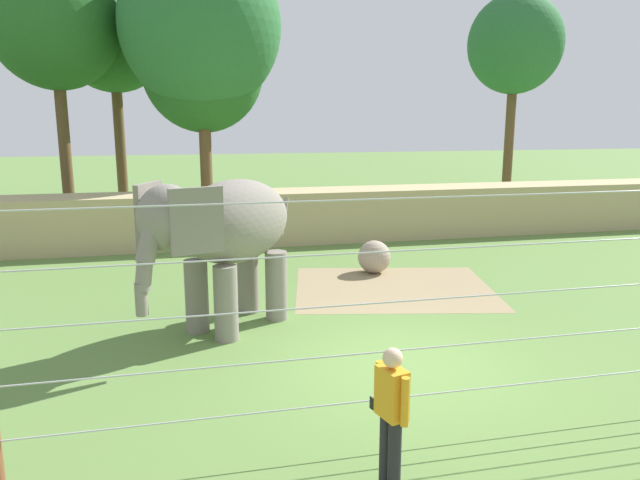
{
  "coord_description": "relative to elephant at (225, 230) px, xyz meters",
  "views": [
    {
      "loc": [
        -3.37,
        -8.81,
        4.07
      ],
      "look_at": [
        -0.47,
        3.82,
        1.4
      ],
      "focal_mm": 33.4,
      "sensor_mm": 36.0,
      "label": 1
    }
  ],
  "objects": [
    {
      "name": "dirt_patch",
      "position": [
        4.16,
        1.99,
        -1.97
      ],
      "size": [
        5.42,
        4.81,
        0.01
      ],
      "primitive_type": "cube",
      "rotation": [
        0.0,
        0.0,
        -0.21
      ],
      "color": "#937F5B",
      "rests_on": "ground"
    },
    {
      "name": "tree_right_of_centre",
      "position": [
        -5.13,
        13.58,
        5.6
      ],
      "size": [
        4.85,
        4.85,
        10.16
      ],
      "color": "brown",
      "rests_on": "ground"
    },
    {
      "name": "tree_left_of_centre",
      "position": [
        -3.31,
        16.01,
        5.6
      ],
      "size": [
        4.81,
        4.81,
        10.14
      ],
      "color": "brown",
      "rests_on": "ground"
    },
    {
      "name": "cable_fence",
      "position": [
        2.66,
        -4.62,
        -0.33
      ],
      "size": [
        12.17,
        0.24,
        3.27
      ],
      "color": "brown",
      "rests_on": "ground"
    },
    {
      "name": "embankment_wall",
      "position": [
        2.66,
        8.11,
        -1.12
      ],
      "size": [
        36.0,
        1.8,
        1.7
      ],
      "primitive_type": "cube",
      "color": "tan",
      "rests_on": "ground"
    },
    {
      "name": "tree_far_right",
      "position": [
        0.19,
        12.69,
        3.92
      ],
      "size": [
        4.62,
        4.62,
        8.34
      ],
      "color": "brown",
      "rests_on": "ground"
    },
    {
      "name": "tree_far_left",
      "position": [
        14.44,
        14.64,
        5.36
      ],
      "size": [
        4.31,
        4.31,
        9.66
      ],
      "color": "brown",
      "rests_on": "ground"
    },
    {
      "name": "zookeeper",
      "position": [
        1.37,
        -5.58,
        -1.05
      ],
      "size": [
        0.32,
        0.57,
        1.67
      ],
      "color": "#232328",
      "rests_on": "ground"
    },
    {
      "name": "ground_plane",
      "position": [
        2.66,
        -2.4,
        -1.97
      ],
      "size": [
        120.0,
        120.0,
        0.0
      ],
      "primitive_type": "plane",
      "color": "#5B7F3D"
    },
    {
      "name": "enrichment_ball",
      "position": [
        4.14,
        3.48,
        -1.54
      ],
      "size": [
        0.88,
        0.88,
        0.88
      ],
      "primitive_type": "sphere",
      "color": "gray",
      "rests_on": "ground"
    },
    {
      "name": "elephant",
      "position": [
        0.0,
        0.0,
        0.0
      ],
      "size": [
        3.45,
        3.24,
        2.98
      ],
      "color": "gray",
      "rests_on": "ground"
    },
    {
      "name": "tree_behind_wall",
      "position": [
        0.15,
        12.13,
        5.38
      ],
      "size": [
        5.92,
        5.92,
        10.48
      ],
      "color": "brown",
      "rests_on": "ground"
    }
  ]
}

